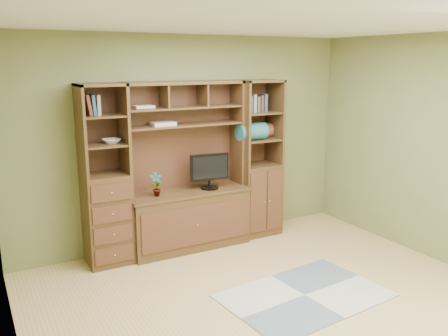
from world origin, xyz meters
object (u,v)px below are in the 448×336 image
left_tower (105,176)px  monitor (209,165)px  right_tower (257,159)px  center_hutch (188,167)px

left_tower → monitor: size_ratio=3.38×
right_tower → monitor: 0.75m
left_tower → right_tower: same height
center_hutch → left_tower: size_ratio=1.00×
left_tower → right_tower: size_ratio=1.00×
monitor → center_hutch: bearing=-179.9°
center_hutch → left_tower: same height
center_hutch → right_tower: (1.02, 0.04, 0.00)m
right_tower → monitor: right_tower is taller
center_hutch → right_tower: bearing=2.2°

